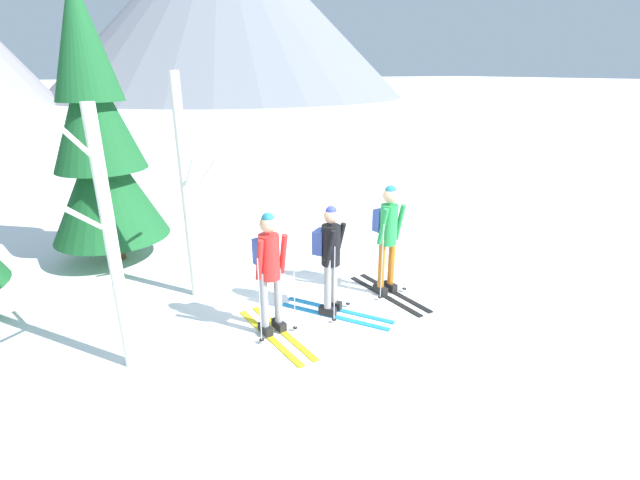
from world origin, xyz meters
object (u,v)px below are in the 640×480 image
Objects in this scene: skier_in_black at (330,255)px; pine_tree_mid at (98,140)px; birch_tree_tall at (110,242)px; birch_tree_slender at (187,190)px; skier_in_green at (388,233)px; skier_in_red at (269,267)px.

pine_tree_mid is (-2.64, 3.86, 1.37)m from skier_in_black.
birch_tree_tall is 0.96× the size of birch_tree_slender.
skier_in_black is at bearing -0.76° from birch_tree_tall.
birch_tree_slender is at bearing 135.82° from skier_in_black.
skier_in_green is 5.46m from pine_tree_mid.
pine_tree_mid reaches higher than skier_in_black.
pine_tree_mid is (-3.79, 3.71, 1.27)m from skier_in_green.
birch_tree_slender is at bearing 152.71° from skier_in_green.
skier_in_red is at bearing -173.87° from skier_in_green.
skier_in_black is at bearing -172.56° from skier_in_green.
birch_tree_slender is at bearing 110.81° from skier_in_red.
pine_tree_mid is at bearing 86.17° from birch_tree_tall.
pine_tree_mid is 3.89m from birch_tree_tall.
skier_in_green is at bearing -44.41° from pine_tree_mid.
skier_in_black is at bearing -44.18° from birch_tree_slender.
skier_in_green is at bearing 6.13° from skier_in_red.
skier_in_red is 4.47m from pine_tree_mid.
skier_in_red is at bearing -3.61° from birch_tree_tall.
birch_tree_slender is (-2.79, 1.44, 0.73)m from skier_in_green.
skier_in_red is 0.35× the size of pine_tree_mid.
skier_in_green reaches higher than skier_in_red.
birch_tree_tall is at bearing 176.39° from skier_in_red.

